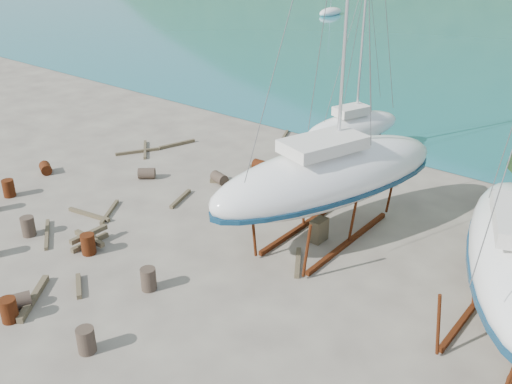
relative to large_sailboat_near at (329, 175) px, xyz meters
The scene contains 35 objects.
ground 7.16m from the large_sailboat_near, 130.53° to the right, with size 600.00×600.00×0.00m, color #5D534A.
moored_boat_left 64.86m from the large_sailboat_near, 121.91° to the left, with size 2.00×5.00×6.05m.
large_sailboat_near is the anchor object (origin of this frame).
small_sailboat_shore 9.91m from the large_sailboat_near, 113.89° to the left, with size 4.07×6.80×10.39m.
worker 3.99m from the large_sailboat_near, behind, with size 0.61×0.40×1.68m, color navy.
drum_1 12.80m from the large_sailboat_near, 116.86° to the right, with size 0.58×0.58×0.88m, color #2D2823.
drum_2 16.17m from the large_sailboat_near, 166.39° to the right, with size 0.58×0.58×0.88m, color #612F10.
drum_4 8.13m from the large_sailboat_near, 149.69° to the left, with size 0.58×0.58×0.88m, color #612F10.
drum_5 8.42m from the large_sailboat_near, 111.40° to the right, with size 0.58×0.58×0.88m, color #2D2823.
drum_6 5.69m from the large_sailboat_near, 169.33° to the right, with size 0.58×0.58×0.88m, color #612F10.
drum_7 13.08m from the large_sailboat_near, 114.04° to the right, with size 0.58×0.58×0.88m, color #612F10.
drum_8 15.96m from the large_sailboat_near, 155.55° to the right, with size 0.58×0.58×0.88m, color #612F10.
drum_9 7.82m from the large_sailboat_near, behind, with size 0.58×0.58×0.88m, color #2D2823.
drum_11 7.08m from the large_sailboat_near, 138.58° to the left, with size 0.58×0.58×0.88m, color #2D2823.
drum_14 10.30m from the large_sailboat_near, 132.64° to the right, with size 0.58×0.58×0.88m, color #612F10.
drum_15 11.04m from the large_sailboat_near, behind, with size 0.58×0.58×0.88m, color #2D2823.
drum_16 13.13m from the large_sailboat_near, 141.25° to the right, with size 0.58×0.58×0.88m, color #2D2823.
drum_17 11.45m from the large_sailboat_near, 99.72° to the right, with size 0.58×0.58×0.88m, color #2D2823.
timber_0 12.69m from the large_sailboat_near, 134.75° to the left, with size 0.14×2.47×0.14m, color brown.
timber_1 3.88m from the large_sailboat_near, 81.30° to the right, with size 0.19×2.01×0.19m, color brown.
timber_2 13.79m from the large_sailboat_near, 164.26° to the left, with size 0.19×2.35×0.19m, color brown.
timber_3 12.45m from the large_sailboat_near, 141.04° to the right, with size 0.15×2.62×0.15m, color brown.
timber_4 8.06m from the large_sailboat_near, 168.32° to the right, with size 0.17×2.00×0.17m, color brown.
timber_6 10.00m from the large_sailboat_near, 123.68° to the left, with size 0.19×1.80×0.19m, color brown.
timber_7 10.79m from the large_sailboat_near, 118.96° to the right, with size 0.17×1.52×0.17m, color brown.
timber_8 7.62m from the large_sailboat_near, 168.64° to the left, with size 0.19×1.79×0.19m, color brown.
timber_9 8.12m from the large_sailboat_near, 144.18° to the left, with size 0.15×2.71×0.15m, color brown.
timber_10 6.55m from the large_sailboat_near, 141.86° to the left, with size 0.16×2.48×0.16m, color brown.
timber_11 10.49m from the large_sailboat_near, 152.99° to the right, with size 0.15×2.33×0.15m, color brown.
timber_12 11.28m from the large_sailboat_near, 150.60° to the right, with size 0.17×2.42×0.17m, color brown.
timber_15 14.28m from the large_sailboat_near, behind, with size 0.15×2.87×0.15m, color brown.
timber_16 12.33m from the large_sailboat_near, 118.00° to the right, with size 0.23×2.64×0.23m, color brown.
timber_17 14.29m from the large_sailboat_near, behind, with size 0.16×2.58×0.16m, color brown.
timber_pile_fore 10.41m from the large_sailboat_near, 136.76° to the right, with size 1.80×1.80×0.60m.
timber_pile_aft 4.09m from the large_sailboat_near, 165.58° to the left, with size 1.80×1.80×0.60m.
Camera 1 is at (15.46, -13.75, 12.40)m, focal length 40.00 mm.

